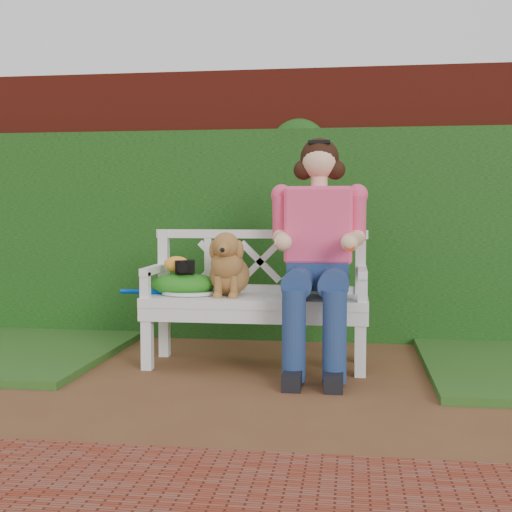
# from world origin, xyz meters

# --- Properties ---
(ground) EXTENTS (60.00, 60.00, 0.00)m
(ground) POSITION_xyz_m (0.00, 0.00, 0.00)
(ground) COLOR brown
(brick_wall) EXTENTS (10.00, 0.30, 2.20)m
(brick_wall) POSITION_xyz_m (0.00, 1.90, 1.10)
(brick_wall) COLOR maroon
(brick_wall) RESTS_ON ground
(ivy_hedge) EXTENTS (10.00, 0.18, 1.70)m
(ivy_hedge) POSITION_xyz_m (0.00, 1.68, 0.85)
(ivy_hedge) COLOR #2A6521
(ivy_hedge) RESTS_ON ground
(brick_paving) EXTENTS (4.00, 1.20, 0.03)m
(brick_paving) POSITION_xyz_m (0.00, -1.60, 0.01)
(brick_paving) COLOR maroon
(brick_paving) RESTS_ON ground
(garden_bench) EXTENTS (1.60, 0.66, 0.48)m
(garden_bench) POSITION_xyz_m (-0.03, 0.70, 0.24)
(garden_bench) COLOR white
(garden_bench) RESTS_ON ground
(seated_woman) EXTENTS (0.73, 0.94, 1.58)m
(seated_woman) POSITION_xyz_m (0.39, 0.68, 0.79)
(seated_woman) COLOR #F4525F
(seated_woman) RESTS_ON ground
(dog) EXTENTS (0.35, 0.44, 0.44)m
(dog) POSITION_xyz_m (-0.21, 0.69, 0.70)
(dog) COLOR brown
(dog) RESTS_ON garden_bench
(tennis_racket) EXTENTS (0.75, 0.51, 0.03)m
(tennis_racket) POSITION_xyz_m (-0.53, 0.68, 0.50)
(tennis_racket) COLOR white
(tennis_racket) RESTS_ON garden_bench
(green_bag) EXTENTS (0.51, 0.43, 0.15)m
(green_bag) POSITION_xyz_m (-0.53, 0.71, 0.56)
(green_bag) COLOR #2B7932
(green_bag) RESTS_ON garden_bench
(camera_item) EXTENTS (0.15, 0.13, 0.09)m
(camera_item) POSITION_xyz_m (-0.51, 0.68, 0.68)
(camera_item) COLOR black
(camera_item) RESTS_ON green_bag
(baseball_glove) EXTENTS (0.20, 0.16, 0.11)m
(baseball_glove) POSITION_xyz_m (-0.58, 0.71, 0.69)
(baseball_glove) COLOR orange
(baseball_glove) RESTS_ON green_bag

